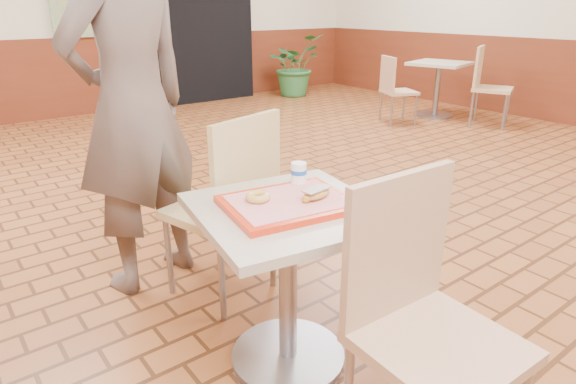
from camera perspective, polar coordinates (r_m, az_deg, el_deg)
wainscot_band at (r=3.15m, az=13.99°, el=4.16°), size 8.00×10.00×1.00m
corridor_doorway at (r=7.63m, az=-10.14°, el=18.80°), size 1.60×0.22×2.20m
main_table at (r=1.89m, az=0.00°, el=-8.14°), size 0.66×0.66×0.69m
chair_main_front at (r=1.57m, az=15.52°, el=-13.46°), size 0.45×0.45×0.93m
chair_main_back at (r=2.31m, az=-6.86°, el=-0.91°), size 0.53×0.53×0.94m
customer at (r=2.46m, az=-17.90°, el=9.72°), size 0.78×0.61×1.88m
serving_tray at (r=1.78m, az=0.00°, el=-1.38°), size 0.46×0.36×0.03m
ring_donut at (r=1.77m, az=-3.59°, el=-0.57°), size 0.12×0.12×0.03m
long_john_donut at (r=1.78m, az=3.33°, el=-0.24°), size 0.14×0.08×0.04m
paper_cup at (r=1.94m, az=1.27°, el=2.36°), size 0.07×0.07×0.08m
second_table at (r=6.73m, az=17.35°, el=12.54°), size 0.67×0.67×0.71m
chair_second_left at (r=6.19m, az=12.50°, el=12.11°), size 0.50×0.50×0.82m
chair_second_front at (r=6.42m, az=22.49°, el=11.96°), size 0.57×0.57×0.94m
potted_plant at (r=8.02m, az=0.75°, el=14.78°), size 1.02×0.94×0.96m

